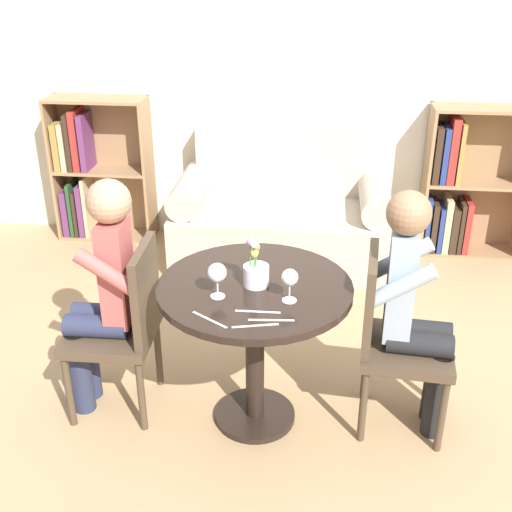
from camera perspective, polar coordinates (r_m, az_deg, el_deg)
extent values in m
plane|color=tan|center=(3.33, -0.09, -14.12)|extent=(16.00, 16.00, 0.00)
cube|color=silver|center=(4.86, 2.86, 16.68)|extent=(5.20, 0.05, 2.70)
cylinder|color=black|center=(2.90, -0.10, -2.87)|extent=(0.89, 0.89, 0.03)
cylinder|color=black|center=(3.09, -0.10, -8.79)|extent=(0.09, 0.09, 0.69)
cylinder|color=black|center=(3.32, -0.09, -13.92)|extent=(0.40, 0.40, 0.03)
cube|color=#B7A893|center=(4.73, 2.21, 1.97)|extent=(1.54, 0.80, 0.42)
cube|color=#B7A893|center=(4.87, 2.57, 8.46)|extent=(1.32, 0.16, 0.50)
cylinder|color=#B7A893|center=(4.70, -5.84, 5.87)|extent=(0.22, 0.72, 0.22)
cylinder|color=#B7A893|center=(4.62, 10.52, 5.21)|extent=(0.22, 0.72, 0.22)
cube|color=#93704C|center=(5.26, -13.03, 7.91)|extent=(0.75, 0.02, 1.11)
cube|color=#93704C|center=(5.28, -17.23, 7.45)|extent=(0.02, 0.28, 1.11)
cube|color=#93704C|center=(5.04, -9.53, 7.41)|extent=(0.02, 0.28, 1.11)
cube|color=#93704C|center=(5.34, -12.87, 1.90)|extent=(0.70, 0.28, 0.02)
cube|color=#93704C|center=(5.15, -13.47, 7.45)|extent=(0.70, 0.28, 0.02)
cube|color=#93704C|center=(5.01, -14.13, 13.36)|extent=(0.70, 0.28, 0.02)
cube|color=#602D5B|center=(5.37, -16.28, 3.88)|extent=(0.05, 0.23, 0.37)
cube|color=#234723|center=(5.34, -15.84, 4.19)|extent=(0.03, 0.23, 0.43)
cube|color=#332319|center=(5.34, -15.45, 3.87)|extent=(0.03, 0.23, 0.37)
cube|color=#602D5B|center=(5.31, -15.02, 4.12)|extent=(0.04, 0.23, 0.42)
cube|color=tan|center=(5.29, -14.63, 4.39)|extent=(0.03, 0.23, 0.48)
cube|color=olive|center=(5.20, -17.02, 9.41)|extent=(0.05, 0.23, 0.36)
cube|color=tan|center=(5.18, -16.49, 9.43)|extent=(0.04, 0.23, 0.36)
cube|color=#332319|center=(5.15, -16.03, 9.81)|extent=(0.03, 0.23, 0.43)
cube|color=maroon|center=(5.13, -15.52, 9.96)|extent=(0.05, 0.23, 0.46)
cube|color=#602D5B|center=(5.11, -14.86, 9.81)|extent=(0.04, 0.23, 0.43)
cube|color=#93704C|center=(5.12, 18.69, 6.66)|extent=(0.75, 0.02, 1.11)
cube|color=#93704C|center=(4.93, 14.83, 6.45)|extent=(0.02, 0.28, 1.11)
cube|color=#93704C|center=(5.20, 18.10, 0.51)|extent=(0.70, 0.28, 0.02)
cube|color=#93704C|center=(5.00, 18.96, 6.16)|extent=(0.70, 0.28, 0.02)
cube|color=#93704C|center=(4.85, 19.91, 12.22)|extent=(0.70, 0.28, 0.02)
cube|color=navy|center=(5.04, 14.90, 2.93)|extent=(0.03, 0.23, 0.42)
cube|color=#332319|center=(5.06, 15.43, 2.69)|extent=(0.04, 0.23, 0.38)
cube|color=navy|center=(5.07, 15.96, 2.52)|extent=(0.03, 0.23, 0.35)
cube|color=tan|center=(5.07, 16.50, 2.83)|extent=(0.05, 0.23, 0.42)
cube|color=#332319|center=(5.09, 17.06, 2.45)|extent=(0.05, 0.23, 0.35)
cube|color=#332319|center=(5.09, 17.63, 2.63)|extent=(0.03, 0.23, 0.39)
cube|color=maroon|center=(5.10, 18.11, 2.63)|extent=(0.04, 0.23, 0.40)
cube|color=#332319|center=(4.86, 15.71, 8.79)|extent=(0.05, 0.23, 0.41)
cube|color=navy|center=(4.87, 16.34, 8.72)|extent=(0.04, 0.23, 0.41)
cube|color=maroon|center=(4.87, 16.99, 9.06)|extent=(0.05, 0.23, 0.48)
cube|color=olive|center=(4.89, 17.59, 8.81)|extent=(0.03, 0.23, 0.44)
cylinder|color=#473828|center=(3.56, -14.34, -8.02)|extent=(0.04, 0.04, 0.40)
cylinder|color=#473828|center=(3.29, -16.30, -11.47)|extent=(0.04, 0.04, 0.40)
cylinder|color=#473828|center=(3.46, -8.68, -8.48)|extent=(0.04, 0.04, 0.40)
cylinder|color=#473828|center=(3.18, -10.15, -12.11)|extent=(0.04, 0.04, 0.40)
cube|color=#473828|center=(3.24, -12.76, -6.74)|extent=(0.43, 0.43, 0.05)
cube|color=#473828|center=(3.06, -9.81, -3.06)|extent=(0.05, 0.38, 0.45)
cylinder|color=#473828|center=(3.14, 16.19, -13.49)|extent=(0.04, 0.04, 0.40)
cylinder|color=#473828|center=(3.42, 15.81, -9.71)|extent=(0.04, 0.04, 0.40)
cylinder|color=#473828|center=(3.12, 9.50, -13.03)|extent=(0.04, 0.04, 0.40)
cylinder|color=#473828|center=(3.40, 9.75, -9.26)|extent=(0.04, 0.04, 0.40)
cube|color=#473828|center=(3.13, 13.23, -8.04)|extent=(0.45, 0.45, 0.05)
cube|color=#473828|center=(3.00, 10.08, -3.79)|extent=(0.07, 0.38, 0.45)
cylinder|color=#282D47|center=(3.44, -14.74, -8.85)|extent=(0.11, 0.11, 0.45)
cylinder|color=#282D47|center=(3.36, -15.34, -9.91)|extent=(0.11, 0.11, 0.45)
cylinder|color=#282D47|center=(3.26, -13.45, -5.06)|extent=(0.30, 0.11, 0.11)
cylinder|color=#282D47|center=(3.17, -14.04, -6.08)|extent=(0.30, 0.11, 0.11)
cube|color=#B2514C|center=(3.05, -12.30, -1.51)|extent=(0.12, 0.20, 0.51)
cylinder|color=#B2514C|center=(3.14, -11.75, 0.85)|extent=(0.29, 0.07, 0.23)
cylinder|color=#B2514C|center=(2.91, -13.18, -1.43)|extent=(0.29, 0.07, 0.23)
sphere|color=tan|center=(2.91, -12.97, 4.75)|extent=(0.20, 0.20, 0.20)
cylinder|color=black|center=(3.22, 15.78, -11.79)|extent=(0.11, 0.11, 0.45)
cylinder|color=black|center=(3.30, 15.67, -10.63)|extent=(0.11, 0.11, 0.45)
cylinder|color=black|center=(3.05, 14.33, -7.57)|extent=(0.31, 0.14, 0.11)
cylinder|color=black|center=(3.14, 14.27, -6.47)|extent=(0.31, 0.14, 0.11)
cube|color=#93A3B2|center=(2.95, 12.73, -2.61)|extent=(0.14, 0.21, 0.51)
cylinder|color=#93A3B2|center=(2.80, 12.90, -2.59)|extent=(0.29, 0.09, 0.23)
cylinder|color=#93A3B2|center=(3.04, 12.85, -0.18)|extent=(0.29, 0.09, 0.23)
sphere|color=#936B4C|center=(2.80, 13.44, 3.74)|extent=(0.20, 0.20, 0.20)
cylinder|color=white|center=(2.80, -3.42, -3.58)|extent=(0.06, 0.06, 0.00)
cylinder|color=white|center=(2.78, -3.44, -2.82)|extent=(0.01, 0.01, 0.08)
sphere|color=white|center=(2.75, -3.48, -1.47)|extent=(0.08, 0.08, 0.08)
sphere|color=maroon|center=(2.75, -3.47, -1.66)|extent=(0.06, 0.06, 0.06)
cylinder|color=white|center=(2.77, 2.97, -3.95)|extent=(0.06, 0.06, 0.00)
cylinder|color=white|center=(2.75, 2.99, -3.18)|extent=(0.01, 0.01, 0.08)
sphere|color=white|center=(2.72, 3.03, -1.90)|extent=(0.07, 0.07, 0.07)
sphere|color=#E58E75|center=(2.72, 3.02, -2.07)|extent=(0.05, 0.05, 0.05)
cylinder|color=silver|center=(2.86, 0.00, -1.79)|extent=(0.12, 0.12, 0.10)
cylinder|color=#4C7A42|center=(2.82, 0.02, -0.08)|extent=(0.01, 0.01, 0.10)
sphere|color=#E07F4C|center=(2.80, 0.02, 0.81)|extent=(0.04, 0.04, 0.04)
cylinder|color=#4C7A42|center=(2.81, -0.50, 0.11)|extent=(0.00, 0.00, 0.12)
sphere|color=#9E70B2|center=(2.78, -0.50, 1.26)|extent=(0.04, 0.04, 0.04)
cylinder|color=#4C7A42|center=(2.82, -0.15, -0.39)|extent=(0.01, 0.01, 0.07)
sphere|color=#EACC4C|center=(2.80, -0.15, 0.26)|extent=(0.04, 0.04, 0.04)
cylinder|color=#4C7A42|center=(2.80, -0.13, -0.05)|extent=(0.01, 0.00, 0.12)
sphere|color=silver|center=(2.77, -0.13, 1.04)|extent=(0.04, 0.04, 0.04)
cylinder|color=#4C7A42|center=(2.84, -0.07, -0.19)|extent=(0.01, 0.01, 0.07)
sphere|color=#EACC4C|center=(2.82, -0.07, 0.47)|extent=(0.04, 0.04, 0.04)
cube|color=silver|center=(2.69, 0.16, -4.97)|extent=(0.19, 0.01, 0.00)
cube|color=silver|center=(2.59, -0.07, -6.21)|extent=(0.19, 0.05, 0.00)
cube|color=silver|center=(2.64, -4.14, -5.67)|extent=(0.16, 0.12, 0.00)
cube|color=silver|center=(2.63, 1.37, -5.72)|extent=(0.19, 0.03, 0.00)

